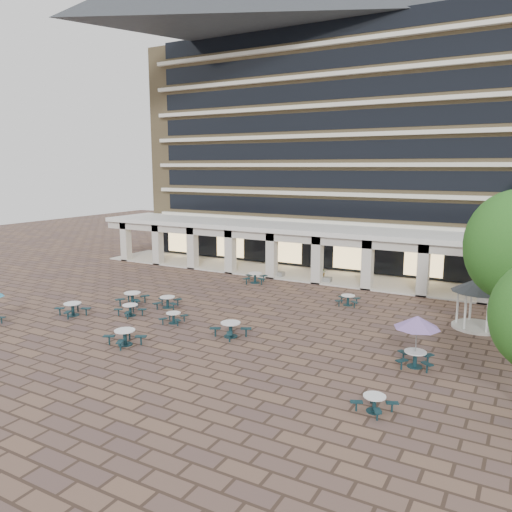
% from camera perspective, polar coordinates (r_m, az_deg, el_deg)
% --- Properties ---
extents(ground, '(120.00, 120.00, 0.00)m').
position_cam_1_polar(ground, '(32.11, -5.13, -7.14)').
color(ground, brown).
rests_on(ground, ground).
extents(apartment_building, '(40.00, 15.50, 25.20)m').
position_cam_1_polar(apartment_building, '(53.71, 10.57, 13.27)').
color(apartment_building, '#8F7951').
rests_on(apartment_building, ground).
extents(retail_arcade, '(42.00, 6.60, 4.40)m').
position_cam_1_polar(retail_arcade, '(44.16, 5.69, 1.61)').
color(retail_arcade, white).
rests_on(retail_arcade, ground).
extents(picnic_table_0, '(1.95, 1.95, 0.74)m').
position_cam_1_polar(picnic_table_0, '(33.47, -14.18, -5.90)').
color(picnic_table_0, '#122E37').
rests_on(picnic_table_0, ground).
extents(picnic_table_2, '(2.22, 2.22, 0.84)m').
position_cam_1_polar(picnic_table_2, '(28.23, -14.75, -8.83)').
color(picnic_table_2, '#122E37').
rests_on(picnic_table_2, ground).
extents(picnic_table_3, '(1.81, 1.81, 0.67)m').
position_cam_1_polar(picnic_table_3, '(20.96, 13.37, -15.93)').
color(picnic_table_3, '#122E37').
rests_on(picnic_table_3, ground).
extents(picnic_table_5, '(2.20, 2.20, 0.83)m').
position_cam_1_polar(picnic_table_5, '(34.62, -20.21, -5.60)').
color(picnic_table_5, '#122E37').
rests_on(picnic_table_5, ground).
extents(picnic_table_7, '(2.24, 2.24, 0.85)m').
position_cam_1_polar(picnic_table_7, '(28.61, -2.92, -8.23)').
color(picnic_table_7, '#122E37').
rests_on(picnic_table_7, ground).
extents(picnic_table_8, '(2.27, 2.27, 0.86)m').
position_cam_1_polar(picnic_table_8, '(36.08, -13.94, -4.61)').
color(picnic_table_8, '#122E37').
rests_on(picnic_table_8, ground).
extents(picnic_table_9, '(2.10, 2.10, 0.77)m').
position_cam_1_polar(picnic_table_9, '(34.82, -10.08, -5.09)').
color(picnic_table_9, '#122E37').
rests_on(picnic_table_9, ground).
extents(picnic_table_10, '(1.74, 1.74, 0.67)m').
position_cam_1_polar(picnic_table_10, '(31.39, -9.41, -6.88)').
color(picnic_table_10, '#122E37').
rests_on(picnic_table_10, ground).
extents(picnic_table_11, '(2.19, 2.19, 2.53)m').
position_cam_1_polar(picnic_table_11, '(25.13, 17.93, -7.41)').
color(picnic_table_11, '#122E37').
rests_on(picnic_table_11, ground).
extents(picnic_table_12, '(2.30, 2.30, 0.86)m').
position_cam_1_polar(picnic_table_12, '(41.44, -0.11, -2.41)').
color(picnic_table_12, '#122E37').
rests_on(picnic_table_12, ground).
extents(picnic_table_13, '(1.80, 1.80, 0.72)m').
position_cam_1_polar(picnic_table_13, '(35.46, 10.47, -4.88)').
color(picnic_table_13, '#122E37').
rests_on(picnic_table_13, ground).
extents(gazebo, '(3.31, 3.31, 3.08)m').
position_cam_1_polar(gazebo, '(32.40, 24.26, -3.60)').
color(gazebo, beige).
rests_on(gazebo, ground).
extents(planter_left, '(1.50, 0.66, 1.21)m').
position_cam_1_polar(planter_left, '(43.74, 2.27, -1.81)').
color(planter_left, gray).
rests_on(planter_left, ground).
extents(planter_right, '(1.50, 0.75, 1.21)m').
position_cam_1_polar(planter_right, '(41.98, 7.63, -2.40)').
color(planter_right, gray).
rests_on(planter_right, ground).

